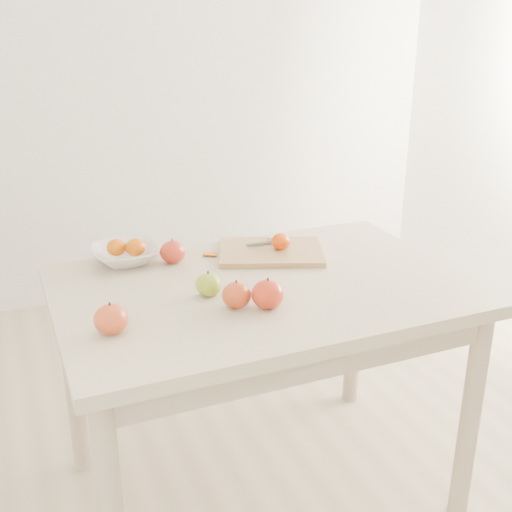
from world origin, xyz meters
name	(u,v)px	position (x,y,z in m)	size (l,w,h in m)	color
ground	(262,487)	(0.00, 0.00, 0.00)	(3.50, 3.50, 0.00)	#C6B293
table	(262,314)	(0.00, 0.00, 0.65)	(1.20, 0.80, 0.75)	beige
cutting_board	(271,252)	(0.12, 0.21, 0.76)	(0.33, 0.25, 0.02)	tan
board_tangerine	(281,241)	(0.15, 0.20, 0.80)	(0.06, 0.06, 0.05)	#CE4107
fruit_bowl	(126,255)	(-0.34, 0.33, 0.78)	(0.21, 0.21, 0.05)	white
bowl_tangerine_near	(116,247)	(-0.36, 0.34, 0.80)	(0.06, 0.06, 0.05)	#D06207
bowl_tangerine_far	(135,247)	(-0.31, 0.31, 0.80)	(0.06, 0.06, 0.06)	#C95907
orange_peel_a	(168,252)	(-0.19, 0.35, 0.75)	(0.06, 0.04, 0.00)	orange
orange_peel_b	(210,255)	(-0.07, 0.28, 0.75)	(0.04, 0.04, 0.00)	#D85D0F
paring_knife	(275,239)	(0.17, 0.28, 0.78)	(0.17, 0.05, 0.01)	white
apple_green	(208,285)	(-0.17, -0.02, 0.78)	(0.07, 0.07, 0.07)	#6C9B14
apple_red_c	(236,295)	(-0.13, -0.12, 0.79)	(0.08, 0.08, 0.07)	maroon
apple_red_e	(268,294)	(-0.05, -0.15, 0.79)	(0.09, 0.09, 0.08)	maroon
apple_red_a	(173,252)	(-0.20, 0.26, 0.79)	(0.08, 0.08, 0.07)	maroon
apple_red_d	(111,319)	(-0.47, -0.14, 0.79)	(0.09, 0.09, 0.08)	maroon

